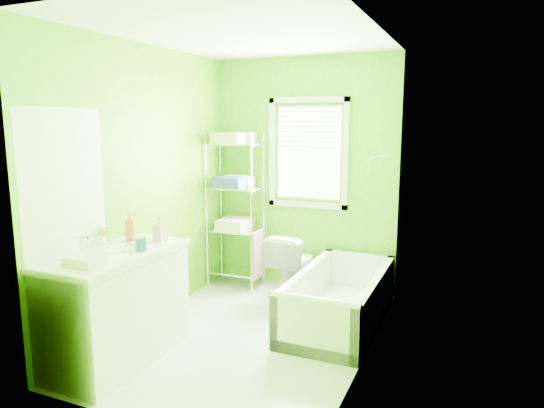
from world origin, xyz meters
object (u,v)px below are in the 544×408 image
at_px(vanity, 117,303).
at_px(wire_shelf_unit, 236,193).
at_px(bathtub, 339,307).
at_px(toilet, 293,264).

relative_size(vanity, wire_shelf_unit, 0.67).
bearing_deg(bathtub, vanity, -135.93).
bearing_deg(toilet, wire_shelf_unit, -2.03).
distance_m(bathtub, wire_shelf_unit, 1.79).
xyz_separation_m(toilet, vanity, (-0.76, -1.94, 0.12)).
relative_size(bathtub, vanity, 1.36).
xyz_separation_m(toilet, wire_shelf_unit, (-0.73, 0.07, 0.74)).
distance_m(toilet, wire_shelf_unit, 1.04).
height_order(toilet, vanity, vanity).
bearing_deg(vanity, toilet, 68.57).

